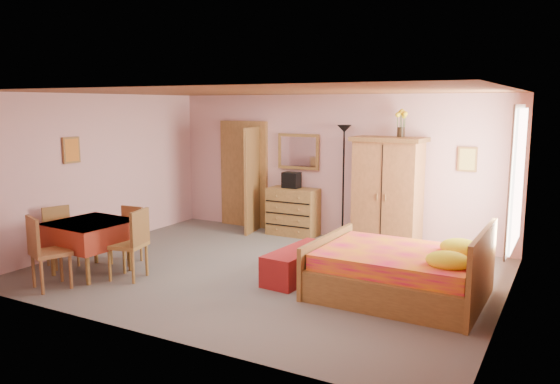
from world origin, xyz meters
The scene contains 23 objects.
floor centered at (0.00, 0.00, 0.00)m, with size 6.50×6.50×0.00m, color slate.
ceiling centered at (0.00, 0.00, 2.60)m, with size 6.50×6.50×0.00m, color brown.
wall_back centered at (0.00, 2.50, 1.30)m, with size 6.50×0.10×2.60m, color #D69D9B.
wall_front centered at (0.00, -2.50, 1.30)m, with size 6.50×0.10×2.60m, color #D69D9B.
wall_left centered at (-3.25, 0.00, 1.30)m, with size 0.10×5.00×2.60m, color #D69D9B.
wall_right centered at (3.25, 0.00, 1.30)m, with size 0.10×5.00×2.60m, color #D69D9B.
doorway centered at (-1.90, 2.47, 1.02)m, with size 1.06×0.12×2.15m, color #9E6B35.
window centered at (3.21, 1.20, 1.45)m, with size 0.08×1.40×1.95m, color white.
picture_left centered at (-3.22, -0.60, 1.70)m, with size 0.04×0.32×0.42m, color orange.
picture_back centered at (2.35, 2.47, 1.55)m, with size 0.30×0.04×0.40m, color #D8BF59.
chest_of_drawers centered at (-0.68, 2.24, 0.44)m, with size 0.94×0.47×0.88m, color olive.
wall_mirror centered at (-0.68, 2.45, 1.55)m, with size 0.84×0.04×0.66m, color white.
stereo centered at (-0.74, 2.28, 1.03)m, with size 0.31×0.23×0.29m, color black.
floor_lamp centered at (0.29, 2.30, 1.03)m, with size 0.26×0.26×2.07m, color black.
wardrobe centered at (1.14, 2.18, 0.94)m, with size 1.20×0.62×1.89m, color #AC6A3A.
sunflower_vase centered at (1.31, 2.26, 2.12)m, with size 0.18×0.18×0.46m, color yellow.
bed centered at (2.01, -0.05, 0.49)m, with size 2.10×1.65×0.97m, color #E71653.
bench centered at (0.58, -0.02, 0.21)m, with size 0.47×1.27×0.42m, color maroon.
dining_table centered at (-2.16, -1.25, 0.38)m, with size 1.04×1.04×0.76m, color maroon.
chair_south centered at (-2.12, -1.97, 0.50)m, with size 0.45×0.45×0.99m, color #975F33.
chair_north centered at (-2.11, -0.62, 0.43)m, with size 0.39×0.39×0.86m, color #A77638.
chair_west centered at (-2.82, -1.21, 0.45)m, with size 0.41×0.41×0.90m, color #9D6835.
chair_east centered at (-1.52, -1.18, 0.50)m, with size 0.45×0.45×0.99m, color #A37737.
Camera 1 is at (3.90, -6.64, 2.43)m, focal length 35.00 mm.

